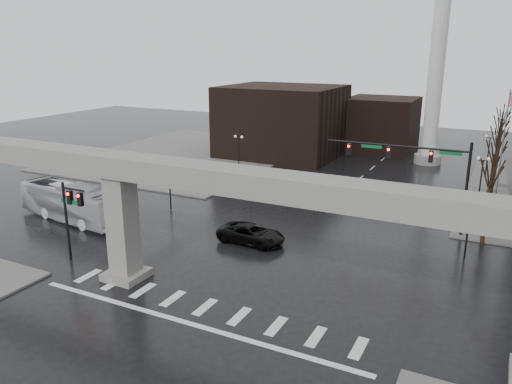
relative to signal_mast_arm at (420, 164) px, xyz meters
The scene contains 22 objects.
ground 21.64m from the signal_mast_arm, 115.57° to the right, with size 160.00×160.00×0.00m, color black.
sidewalk_nw 39.41m from the signal_mast_arm, 153.82° to the left, with size 28.00×36.00×0.15m, color #615E5C.
elevated_guideway 20.35m from the signal_mast_arm, 112.35° to the right, with size 48.00×2.60×8.70m.
building_far_left 32.68m from the signal_mast_arm, 134.74° to the left, with size 16.00×14.00×10.00m, color black.
building_far_mid 35.02m from the signal_mast_arm, 108.32° to the left, with size 10.00×10.00×8.00m, color black.
smokestack 28.38m from the signal_mast_arm, 96.28° to the left, with size 3.60×3.60×30.00m.
signal_mast_arm is the anchor object (origin of this frame).
signal_left_pole 28.09m from the signal_mast_arm, 139.26° to the right, with size 2.30×0.30×6.00m.
flagpole_assembly 7.27m from the signal_mast_arm, 26.93° to the left, with size 2.06×0.12×12.00m.
lamp_right_0 6.99m from the signal_mast_arm, 46.80° to the right, with size 1.22×0.32×5.11m.
lamp_right_1 10.51m from the signal_mast_arm, 63.90° to the left, with size 1.22×0.32×5.11m.
lamp_right_2 23.75m from the signal_mast_arm, 79.01° to the left, with size 1.22×0.32×5.11m.
lamp_left_0 23.12m from the signal_mast_arm, 167.96° to the right, with size 1.22×0.32×5.11m.
lamp_left_1 24.42m from the signal_mast_arm, 157.75° to the left, with size 1.22×0.32×5.11m.
lamp_left_2 32.40m from the signal_mast_arm, 134.11° to the left, with size 1.22×0.32×5.11m.
tree_right_0 6.37m from the signal_mast_arm, ahead, with size 1.09×1.58×7.50m.
tree_right_1 9.57m from the signal_mast_arm, 52.50° to the left, with size 1.09×1.61×7.67m.
tree_right_2 16.45m from the signal_mast_arm, 70.00° to the left, with size 1.10×1.63×7.85m.
tree_right_3 24.04m from the signal_mast_arm, 76.58° to the left, with size 1.11×1.66×8.02m.
tree_right_4 31.83m from the signal_mast_arm, 79.94° to the left, with size 1.12×1.69×8.19m.
pickup_truck 15.43m from the signal_mast_arm, 140.57° to the right, with size 2.57×5.57×1.55m, color black.
city_bus 31.04m from the signal_mast_arm, 157.69° to the right, with size 2.82×12.05×3.36m, color silver.
Camera 1 is at (15.11, -23.97, 15.31)m, focal length 35.00 mm.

